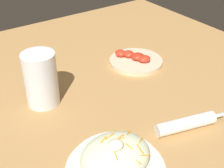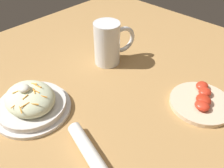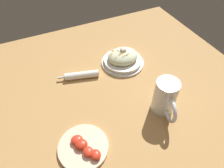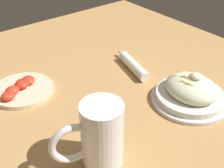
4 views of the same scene
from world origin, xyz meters
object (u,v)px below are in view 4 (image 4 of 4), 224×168
at_px(napkin_roll, 134,66).
at_px(salad_plate, 191,92).
at_px(beer_mug, 100,138).
at_px(tomato_plate, 22,89).

bearing_deg(napkin_roll, salad_plate, 2.76).
distance_m(beer_mug, napkin_roll, 0.43).
height_order(beer_mug, tomato_plate, beer_mug).
bearing_deg(beer_mug, tomato_plate, -175.46).
xyz_separation_m(napkin_roll, tomato_plate, (-0.12, -0.37, -0.01)).
height_order(salad_plate, napkin_roll, salad_plate).
relative_size(beer_mug, tomato_plate, 0.87).
distance_m(beer_mug, tomato_plate, 0.39).
bearing_deg(beer_mug, napkin_roll, 127.51).
relative_size(beer_mug, napkin_roll, 0.82).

